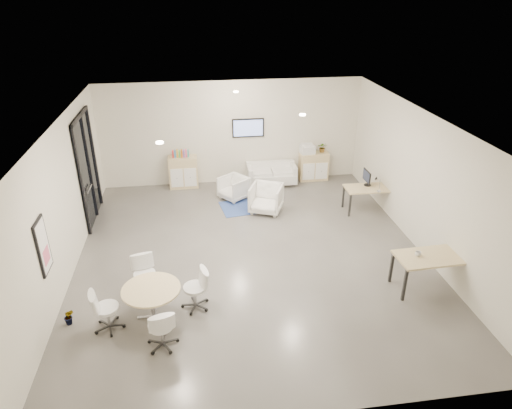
{
  "coord_description": "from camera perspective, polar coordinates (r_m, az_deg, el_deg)",
  "views": [
    {
      "loc": [
        -1.2,
        -9.04,
        5.79
      ],
      "look_at": [
        0.16,
        0.4,
        1.12
      ],
      "focal_mm": 32.0,
      "sensor_mm": 36.0,
      "label": 1
    }
  ],
  "objects": [
    {
      "name": "armchair_left",
      "position": [
        13.4,
        -2.81,
        2.22
      ],
      "size": [
        0.98,
        0.99,
        0.74
      ],
      "primitive_type": "imported",
      "rotation": [
        0.0,
        0.0,
        -0.91
      ],
      "color": "white",
      "rests_on": "room_shell"
    },
    {
      "name": "books",
      "position": [
        14.1,
        -9.41,
        6.3
      ],
      "size": [
        0.51,
        0.14,
        0.22
      ],
      "color": "red",
      "rests_on": "sideboard_left"
    },
    {
      "name": "monitor",
      "position": [
        12.96,
        13.7,
        3.29
      ],
      "size": [
        0.2,
        0.5,
        0.44
      ],
      "color": "black",
      "rests_on": "desk_rear"
    },
    {
      "name": "armchair_right",
      "position": [
        12.6,
        1.28,
        0.91
      ],
      "size": [
        1.07,
        1.04,
        0.86
      ],
      "primitive_type": "imported",
      "rotation": [
        0.0,
        0.0,
        -0.4
      ],
      "color": "white",
      "rests_on": "room_shell"
    },
    {
      "name": "artwork",
      "position": [
        9.0,
        -25.09,
        -4.76
      ],
      "size": [
        0.05,
        0.54,
        1.04
      ],
      "color": "black",
      "rests_on": "room_shell"
    },
    {
      "name": "wall_tv",
      "position": [
        14.2,
        -1.0,
        9.56
      ],
      "size": [
        0.98,
        0.06,
        0.58
      ],
      "color": "black",
      "rests_on": "room_shell"
    },
    {
      "name": "meeting_chairs",
      "position": [
        8.97,
        -12.84,
        -11.53
      ],
      "size": [
        2.3,
        2.3,
        0.82
      ],
      "color": "white",
      "rests_on": "room_shell"
    },
    {
      "name": "sideboard_left",
      "position": [
        14.31,
        -9.06,
        4.02
      ],
      "size": [
        0.88,
        0.45,
        0.99
      ],
      "color": "tan",
      "rests_on": "room_shell"
    },
    {
      "name": "ceiling_spots",
      "position": [
        10.26,
        -2.38,
        11.34
      ],
      "size": [
        3.14,
        4.14,
        0.03
      ],
      "color": "#FFEAC6",
      "rests_on": "room_shell"
    },
    {
      "name": "blue_rug",
      "position": [
        13.04,
        -0.95,
        -0.23
      ],
      "size": [
        1.67,
        1.23,
        0.01
      ],
      "primitive_type": "cube",
      "rotation": [
        0.0,
        0.0,
        0.14
      ],
      "color": "#304694",
      "rests_on": "room_shell"
    },
    {
      "name": "room_shell",
      "position": [
        10.04,
        -0.58,
        1.42
      ],
      "size": [
        9.6,
        10.6,
        4.8
      ],
      "color": "#4E4B47",
      "rests_on": "ground"
    },
    {
      "name": "cup",
      "position": [
        9.84,
        19.62,
        -5.77
      ],
      "size": [
        0.13,
        0.11,
        0.12
      ],
      "primitive_type": "imported",
      "rotation": [
        0.0,
        0.0,
        -0.1
      ],
      "color": "white",
      "rests_on": "desk_front"
    },
    {
      "name": "printer",
      "position": [
        14.56,
        6.44,
        6.93
      ],
      "size": [
        0.47,
        0.41,
        0.31
      ],
      "rotation": [
        0.0,
        0.0,
        0.12
      ],
      "color": "white",
      "rests_on": "sideboard_right"
    },
    {
      "name": "desk_front",
      "position": [
        10.02,
        21.22,
        -6.39
      ],
      "size": [
        1.54,
        0.82,
        0.79
      ],
      "rotation": [
        0.0,
        0.0,
        0.04
      ],
      "color": "tan",
      "rests_on": "room_shell"
    },
    {
      "name": "glass_door",
      "position": [
        12.62,
        -20.33,
        4.56
      ],
      "size": [
        0.09,
        1.9,
        2.85
      ],
      "color": "black",
      "rests_on": "room_shell"
    },
    {
      "name": "round_table",
      "position": [
        8.87,
        -12.94,
        -10.65
      ],
      "size": [
        1.1,
        1.1,
        0.67
      ],
      "color": "tan",
      "rests_on": "room_shell"
    },
    {
      "name": "loveseat",
      "position": [
        14.45,
        1.92,
        3.79
      ],
      "size": [
        1.55,
        0.81,
        0.57
      ],
      "rotation": [
        0.0,
        0.0,
        -0.03
      ],
      "color": "white",
      "rests_on": "room_shell"
    },
    {
      "name": "plant_cabinet",
      "position": [
        14.71,
        8.32,
        6.95
      ],
      "size": [
        0.39,
        0.41,
        0.25
      ],
      "primitive_type": "imported",
      "rotation": [
        0.0,
        0.0,
        -0.38
      ],
      "color": "#3F7F3F",
      "rests_on": "sideboard_right"
    },
    {
      "name": "desk_rear",
      "position": [
        12.96,
        13.95,
        1.79
      ],
      "size": [
        1.34,
        0.68,
        0.7
      ],
      "rotation": [
        0.0,
        0.0,
        -0.01
      ],
      "color": "tan",
      "rests_on": "room_shell"
    },
    {
      "name": "sideboard_right",
      "position": [
        14.82,
        7.2,
        4.77
      ],
      "size": [
        0.91,
        0.44,
        0.91
      ],
      "color": "tan",
      "rests_on": "room_shell"
    },
    {
      "name": "plant_floor",
      "position": [
        9.48,
        -22.24,
        -13.3
      ],
      "size": [
        0.22,
        0.36,
        0.15
      ],
      "primitive_type": "imported",
      "rotation": [
        0.0,
        0.0,
        -0.09
      ],
      "color": "#3F7F3F",
      "rests_on": "room_shell"
    }
  ]
}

